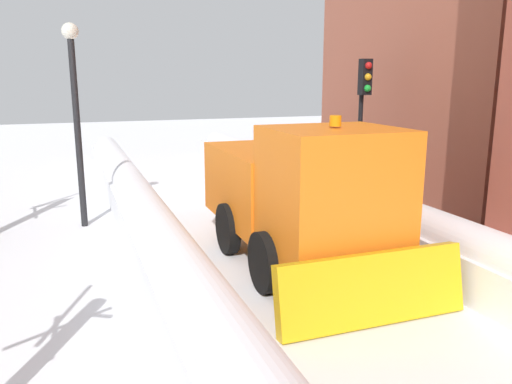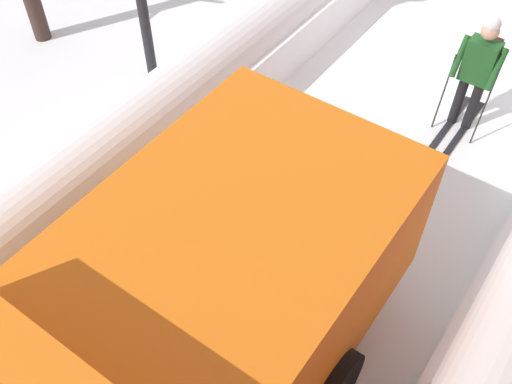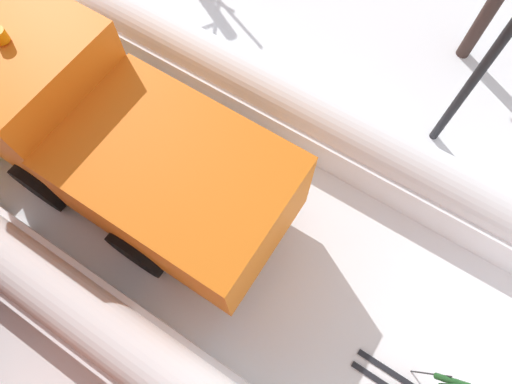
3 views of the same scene
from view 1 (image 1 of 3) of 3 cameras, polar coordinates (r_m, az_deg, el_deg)
The scene contains 7 objects.
ground_plane at distance 8.31m, azimuth 11.68°, elevation -14.23°, with size 80.00×80.00×0.00m, color white.
snowbank_left at distance 9.58m, azimuth 24.89°, elevation -7.76°, with size 1.10×36.00×1.23m.
snowbank_right at distance 7.16m, azimuth -6.06°, elevation -13.64°, with size 1.10×36.00×1.20m.
plow_truck at distance 10.16m, azimuth 4.83°, elevation -0.15°, with size 3.20×5.98×3.12m.
skier at distance 16.09m, azimuth -2.70°, elevation 2.91°, with size 0.62×1.80×1.81m.
traffic_light_pole at distance 13.61m, azimuth 11.90°, elevation 9.15°, with size 0.28×0.42×4.20m.
street_lamp at distance 13.37m, azimuth -19.59°, elevation 9.65°, with size 0.40×0.40×5.01m.
Camera 1 is at (4.03, 16.24, 3.72)m, focal length 35.71 mm.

